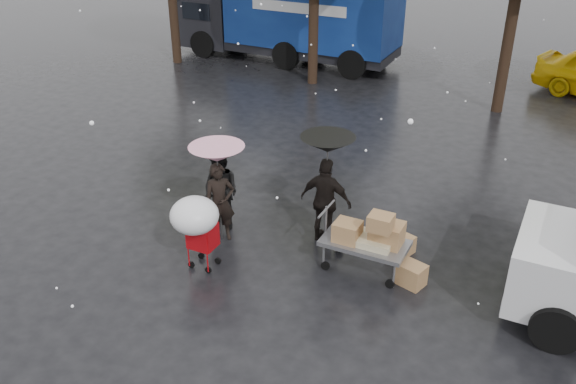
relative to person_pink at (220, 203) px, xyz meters
The scene contains 11 objects.
ground 1.35m from the person_pink, 19.24° to the right, with size 90.00×90.00×0.00m, color black.
person_pink is the anchor object (origin of this frame).
person_middle 0.44m from the person_pink, 119.23° to the left, with size 0.77×0.60×1.59m, color black.
person_black 2.00m from the person_pink, 25.00° to the left, with size 1.00×0.42×1.71m, color black.
umbrella_pink 1.01m from the person_pink, 90.00° to the left, with size 1.03×1.03×1.95m.
umbrella_black 2.34m from the person_pink, 25.00° to the left, with size 1.01×1.01×2.16m.
vendor_cart 2.91m from the person_pink, ahead, with size 1.52×0.80×1.27m.
shopping_cart 1.14m from the person_pink, 78.62° to the right, with size 0.84×0.84×1.46m.
blue_truck 12.60m from the person_pink, 109.98° to the left, with size 8.30×2.60×3.50m.
box_ground_near 3.76m from the person_pink, ahead, with size 0.44×0.35×0.40m, color #976342.
box_ground_far 3.49m from the person_pink, 18.85° to the left, with size 0.43×0.34×0.34m, color #976342.
Camera 1 is at (4.60, -8.03, 6.36)m, focal length 38.00 mm.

